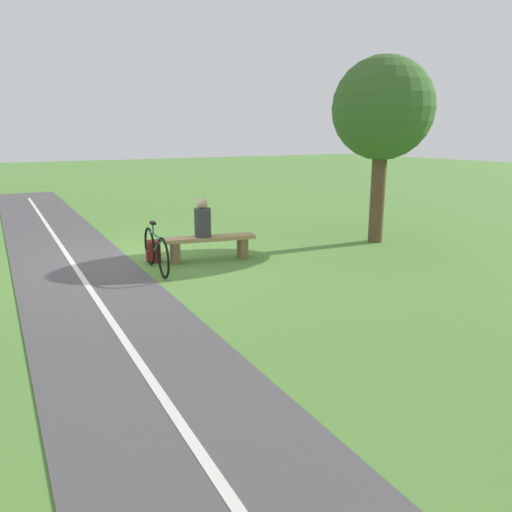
{
  "coord_description": "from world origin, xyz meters",
  "views": [
    {
      "loc": [
        2.64,
        9.81,
        2.57
      ],
      "look_at": [
        -0.89,
        3.74,
        0.81
      ],
      "focal_mm": 34.43,
      "sensor_mm": 36.0,
      "label": 1
    }
  ],
  "objects_px": {
    "bench": "(209,244)",
    "tree_near_bench": "(383,110)",
    "backpack": "(154,252)",
    "person_seated": "(203,220)",
    "bicycle": "(156,251)"
  },
  "relations": [
    {
      "from": "bench",
      "to": "backpack",
      "type": "bearing_deg",
      "value": -11.29
    },
    {
      "from": "bench",
      "to": "person_seated",
      "type": "height_order",
      "value": "person_seated"
    },
    {
      "from": "bicycle",
      "to": "tree_near_bench",
      "type": "relative_size",
      "value": 0.42
    },
    {
      "from": "bench",
      "to": "person_seated",
      "type": "relative_size",
      "value": 2.43
    },
    {
      "from": "backpack",
      "to": "tree_near_bench",
      "type": "xyz_separation_m",
      "value": [
        -5.31,
        0.84,
        2.87
      ]
    },
    {
      "from": "bench",
      "to": "person_seated",
      "type": "distance_m",
      "value": 0.52
    },
    {
      "from": "person_seated",
      "to": "tree_near_bench",
      "type": "distance_m",
      "value": 4.94
    },
    {
      "from": "bicycle",
      "to": "backpack",
      "type": "bearing_deg",
      "value": 170.6
    },
    {
      "from": "bicycle",
      "to": "backpack",
      "type": "distance_m",
      "value": 0.74
    },
    {
      "from": "backpack",
      "to": "bicycle",
      "type": "bearing_deg",
      "value": 75.62
    },
    {
      "from": "bicycle",
      "to": "backpack",
      "type": "relative_size",
      "value": 4.1
    },
    {
      "from": "person_seated",
      "to": "tree_near_bench",
      "type": "relative_size",
      "value": 0.19
    },
    {
      "from": "bench",
      "to": "tree_near_bench",
      "type": "height_order",
      "value": "tree_near_bench"
    },
    {
      "from": "bench",
      "to": "tree_near_bench",
      "type": "bearing_deg",
      "value": -172.54
    },
    {
      "from": "bench",
      "to": "backpack",
      "type": "height_order",
      "value": "bench"
    }
  ]
}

